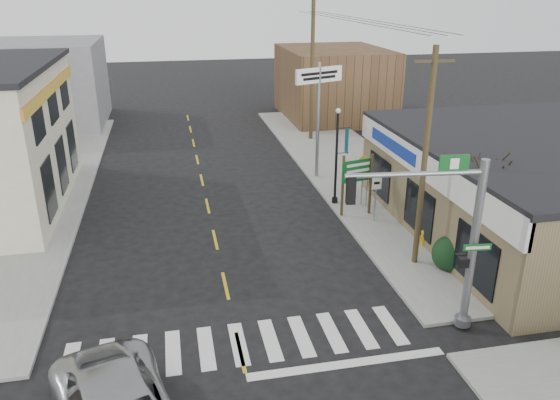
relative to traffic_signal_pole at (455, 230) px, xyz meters
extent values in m
plane|color=black|center=(-6.52, 0.23, -3.55)|extent=(140.00, 140.00, 0.00)
cube|color=gray|center=(2.48, 13.23, -3.49)|extent=(6.00, 38.00, 0.13)
cube|color=gray|center=(-15.52, 13.23, -3.49)|extent=(6.00, 38.00, 0.13)
cube|color=gold|center=(-6.52, 8.23, -3.55)|extent=(0.12, 56.00, 0.01)
cube|color=silver|center=(-6.52, 0.63, -3.55)|extent=(11.00, 2.20, 0.01)
cube|color=olive|center=(7.98, 6.23, -1.55)|extent=(12.00, 14.00, 4.00)
cube|color=brown|center=(5.48, 30.23, -0.75)|extent=(8.00, 10.00, 5.60)
cube|color=gray|center=(-17.52, 32.23, -0.35)|extent=(9.00, 10.00, 6.40)
cylinder|color=gray|center=(0.68, 0.00, -0.64)|extent=(0.26, 0.26, 5.58)
cylinder|color=gray|center=(-1.36, 0.00, 1.78)|extent=(4.09, 0.15, 0.15)
cube|color=black|center=(-3.21, 0.00, 1.36)|extent=(0.26, 0.20, 0.84)
cube|color=#0F4F1B|center=(0.68, -0.22, -0.54)|extent=(0.88, 0.04, 0.20)
cube|color=#0F4F1B|center=(-0.25, 0.00, 2.06)|extent=(0.88, 0.05, 0.51)
cube|color=black|center=(0.43, -0.05, -1.15)|extent=(0.30, 0.24, 0.30)
cube|color=#493B22|center=(-0.39, 9.40, -1.94)|extent=(0.11, 0.11, 2.96)
cube|color=#493B22|center=(0.99, 9.40, -1.94)|extent=(0.11, 0.11, 2.96)
cube|color=#0D4425|center=(0.30, 9.34, -1.21)|extent=(1.69, 0.05, 1.06)
cylinder|color=#C39515|center=(1.98, 5.60, -3.13)|extent=(0.21, 0.21, 0.58)
sphere|color=#C39515|center=(1.98, 5.60, -2.81)|extent=(0.23, 0.23, 0.23)
cylinder|color=gray|center=(1.02, 10.59, -2.24)|extent=(0.06, 0.06, 2.37)
cube|color=gold|center=(1.02, 10.56, -1.34)|extent=(1.01, 0.03, 1.01)
cylinder|color=black|center=(-0.22, 11.05, -1.11)|extent=(0.12, 0.12, 4.63)
sphere|color=silver|center=(-0.22, 11.05, 1.25)|extent=(0.25, 0.25, 0.25)
cube|color=#0E4950|center=(0.27, 11.05, -0.22)|extent=(0.02, 0.49, 1.25)
cylinder|color=gray|center=(-0.02, 15.22, -0.22)|extent=(0.19, 0.19, 6.40)
cube|color=white|center=(-0.02, 15.22, 2.30)|extent=(3.01, 0.18, 0.80)
cylinder|color=black|center=(3.41, 3.81, -1.68)|extent=(0.22, 0.22, 3.48)
ellipsoid|color=#143A14|center=(2.18, 3.67, -2.87)|extent=(1.47, 1.47, 1.10)
ellipsoid|color=black|center=(4.08, 7.86, -3.06)|extent=(0.96, 0.96, 0.72)
cylinder|color=#493020|center=(1.02, 4.34, 0.74)|extent=(0.22, 0.22, 8.32)
cube|color=#493020|center=(1.02, 4.34, 4.36)|extent=(1.45, 0.09, 0.09)
cylinder|color=#3C281C|center=(1.76, 23.31, 1.69)|extent=(0.27, 0.27, 10.23)
camera|label=1|loc=(-8.13, -13.40, 6.79)|focal=35.00mm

